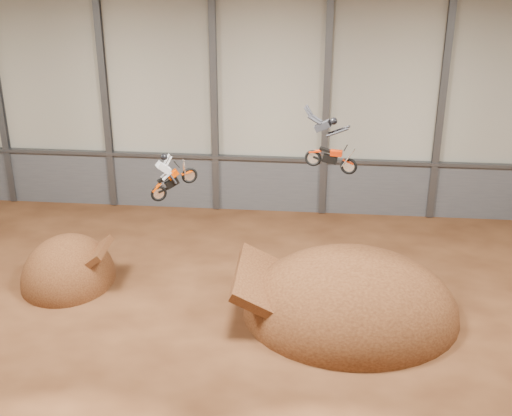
{
  "coord_description": "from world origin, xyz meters",
  "views": [
    {
      "loc": [
        2.93,
        -26.07,
        19.01
      ],
      "look_at": [
        0.17,
        4.0,
        5.13
      ],
      "focal_mm": 50.0,
      "sensor_mm": 36.0,
      "label": 1
    }
  ],
  "objects": [
    {
      "name": "floor",
      "position": [
        0.0,
        0.0,
        0.0
      ],
      "size": [
        40.0,
        40.0,
        0.0
      ],
      "primitive_type": "plane",
      "color": "#462412",
      "rests_on": "ground"
    },
    {
      "name": "back_wall",
      "position": [
        0.0,
        15.0,
        7.0
      ],
      "size": [
        40.0,
        0.1,
        14.0
      ],
      "primitive_type": "cube",
      "color": "#B5B2A1",
      "rests_on": "ground"
    },
    {
      "name": "steel_column_1",
      "position": [
        -10.0,
        14.8,
        7.0
      ],
      "size": [
        0.4,
        0.36,
        13.9
      ],
      "primitive_type": "cube",
      "color": "#47494F",
      "rests_on": "ground"
    },
    {
      "name": "steel_column_2",
      "position": [
        -3.33,
        14.8,
        7.0
      ],
      "size": [
        0.4,
        0.36,
        13.9
      ],
      "primitive_type": "cube",
      "color": "#47494F",
      "rests_on": "ground"
    },
    {
      "name": "steel_column_4",
      "position": [
        10.0,
        14.8,
        7.0
      ],
      "size": [
        0.4,
        0.36,
        13.9
      ],
      "primitive_type": "cube",
      "color": "#47494F",
      "rests_on": "ground"
    },
    {
      "name": "landing_ramp",
      "position": [
        4.79,
        3.35,
        0.0
      ],
      "size": [
        10.36,
        9.16,
        5.97
      ],
      "primitive_type": "ellipsoid",
      "color": "#422110",
      "rests_on": "ground"
    },
    {
      "name": "fmx_rider_b",
      "position": [
        3.49,
        3.64,
        8.67
      ],
      "size": [
        3.58,
        1.59,
        3.08
      ],
      "primitive_type": null,
      "rotation": [
        0.0,
        0.13,
        -0.21
      ],
      "color": "#AC2305"
    },
    {
      "name": "ceiling",
      "position": [
        0.0,
        0.0,
        14.0
      ],
      "size": [
        40.0,
        40.0,
        0.0
      ],
      "primitive_type": "plane",
      "color": "black",
      "rests_on": "back_wall"
    },
    {
      "name": "steel_rail",
      "position": [
        0.0,
        14.75,
        3.55
      ],
      "size": [
        39.8,
        0.35,
        0.2
      ],
      "primitive_type": "cube",
      "color": "#47494F",
      "rests_on": "lower_band_back"
    },
    {
      "name": "steel_column_3",
      "position": [
        3.33,
        14.8,
        7.0
      ],
      "size": [
        0.4,
        0.36,
        13.9
      ],
      "primitive_type": "cube",
      "color": "#47494F",
      "rests_on": "ground"
    },
    {
      "name": "takeoff_ramp",
      "position": [
        -9.78,
        5.19,
        0.0
      ],
      "size": [
        4.8,
        5.54,
        4.8
      ],
      "primitive_type": "ellipsoid",
      "color": "#422110",
      "rests_on": "ground"
    },
    {
      "name": "fmx_rider_a",
      "position": [
        -3.52,
        4.07,
        6.92
      ],
      "size": [
        3.15,
        2.23,
        2.96
      ],
      "primitive_type": null,
      "rotation": [
        0.0,
        -0.42,
        0.48
      ],
      "color": "#E94300"
    },
    {
      "name": "lower_band_back",
      "position": [
        0.0,
        14.9,
        1.75
      ],
      "size": [
        39.8,
        0.18,
        3.5
      ],
      "primitive_type": "cube",
      "color": "#55575D",
      "rests_on": "ground"
    }
  ]
}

